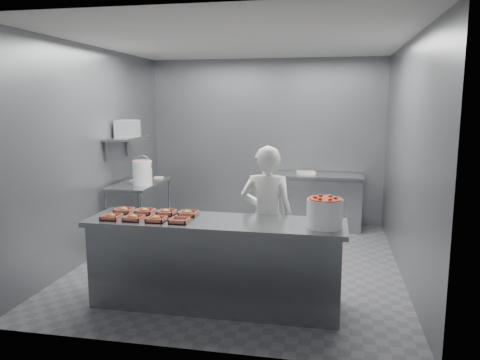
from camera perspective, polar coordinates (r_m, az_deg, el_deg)
name	(u,v)px	position (r m, az deg, el deg)	size (l,w,h in m)	color
floor	(241,262)	(6.23, 0.11, -9.92)	(4.50, 4.50, 0.00)	#4C4C51
ceiling	(241,41)	(5.92, 0.12, 16.55)	(4.50, 4.50, 0.00)	white
wall_back	(266,141)	(8.13, 3.16, 4.73)	(4.00, 0.04, 2.80)	slate
wall_left	(95,153)	(6.60, -17.23, 3.22)	(0.04, 4.50, 2.80)	slate
wall_right	(407,159)	(5.87, 19.65, 2.38)	(0.04, 4.50, 2.80)	slate
service_counter	(216,263)	(4.84, -3.00, -10.05)	(2.60, 0.70, 0.90)	slate
prep_table	(140,203)	(7.10, -12.13, -2.74)	(0.60, 1.20, 0.90)	slate
back_counter	(316,201)	(7.84, 9.27, -2.55)	(1.50, 0.60, 0.90)	slate
wall_shelf	(126,138)	(7.04, -13.68, 4.97)	(0.35, 0.90, 0.03)	slate
tray_0	(111,217)	(4.93, -15.41, -4.33)	(0.19, 0.18, 0.06)	tan
tray_1	(134,218)	(4.83, -12.85, -4.51)	(0.19, 0.18, 0.06)	tan
tray_2	(156,219)	(4.74, -10.19, -4.69)	(0.19, 0.18, 0.06)	tan
tray_3	(180,220)	(4.66, -7.39, -4.90)	(0.19, 0.18, 0.04)	tan
tray_4	(124,210)	(5.19, -13.95, -3.58)	(0.19, 0.18, 0.06)	tan
tray_5	(145,211)	(5.09, -11.50, -3.73)	(0.19, 0.18, 0.06)	tan
tray_6	(166,212)	(5.01, -8.96, -3.89)	(0.19, 0.18, 0.06)	tan
tray_7	(188,213)	(4.93, -6.33, -4.04)	(0.19, 0.18, 0.06)	tan
worker	(267,217)	(5.22, 3.29, -4.58)	(0.59, 0.38, 1.61)	white
strawberry_tub	(325,212)	(4.48, 10.30, -3.83)	(0.34, 0.34, 0.28)	white
glaze_bucket	(142,172)	(6.82, -11.81, 0.96)	(0.29, 0.27, 0.42)	white
bucket_lid	(140,181)	(7.09, -12.10, -0.14)	(0.32, 0.32, 0.02)	white
rag	(159,178)	(7.39, -9.88, 0.30)	(0.13, 0.11, 0.02)	#CCB28C
appliance	(127,129)	(7.07, -13.57, 6.12)	(0.29, 0.33, 0.25)	gray
paper_stack	(306,173)	(7.77, 8.04, 0.89)	(0.30, 0.22, 0.05)	silver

